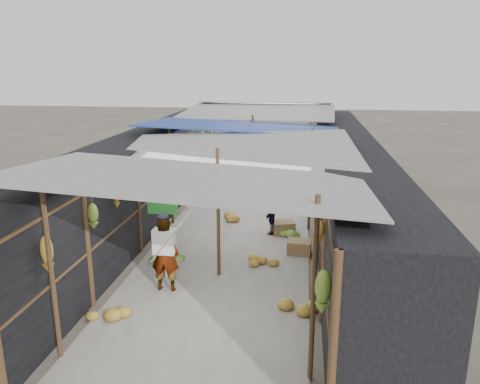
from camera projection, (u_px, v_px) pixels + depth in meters
The scene contains 14 objects.
ground at pixel (181, 367), 6.59m from camera, with size 80.00×80.00×0.00m, color #6B6356.
aisle_slab at pixel (242, 220), 12.80m from camera, with size 3.60×16.00×0.02m, color #9E998E.
stall_left at pixel (145, 176), 12.85m from camera, with size 1.40×15.00×2.30m, color black.
stall_right at pixel (345, 183), 12.14m from camera, with size 1.40×15.00×2.30m, color black.
crate_near at pixel (283, 228), 11.74m from camera, with size 0.54×0.43×0.33m, color olive.
crate_mid at pixel (299, 247), 10.50m from camera, with size 0.52×0.42×0.31m, color olive.
crate_back at pixel (221, 191), 15.21m from camera, with size 0.43×0.35×0.27m, color olive.
black_basin at pixel (305, 181), 16.76m from camera, with size 0.58×0.58×0.17m, color black.
vendor_elderly at pixel (165, 255), 8.65m from camera, with size 0.53×0.35×1.45m, color silver.
shopper_blue at pixel (231, 177), 14.21m from camera, with size 0.80×0.62×1.64m, color navy.
vendor_seated at pixel (270, 216), 11.57m from camera, with size 0.65×0.37×1.01m, color #45413C.
market_canopy at pixel (245, 131), 12.47m from camera, with size 5.62×15.20×2.77m.
hanging_bananas at pixel (240, 164), 12.00m from camera, with size 3.95×14.18×0.83m.
floor_bananas at pixel (233, 232), 11.46m from camera, with size 3.95×10.15×0.35m.
Camera 1 is at (1.60, -5.54, 4.13)m, focal length 35.00 mm.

